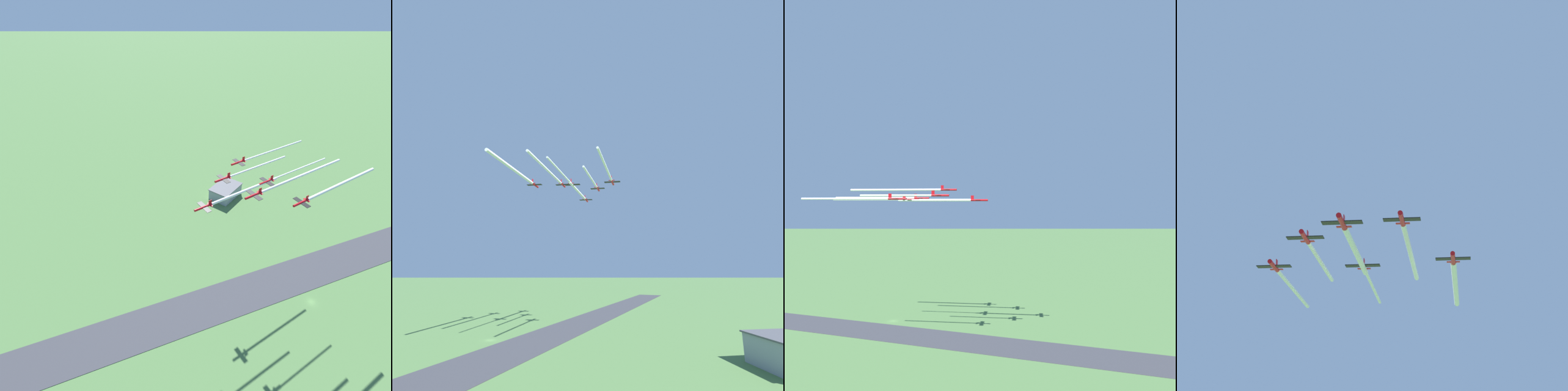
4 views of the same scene
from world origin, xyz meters
TOP-DOWN VIEW (x-y plane):
  - ground_plane at (0.00, 0.00)m, footprint 3000.00×3000.00m
  - runway_strip at (-40.92, 47.21)m, footprint 335.21×219.27m
  - jet_0 at (-40.60, 47.09)m, footprint 8.49×8.27m
  - jet_1 at (-27.73, 31.24)m, footprint 8.49×8.27m
  - jet_2 at (-20.49, 50.64)m, footprint 8.49×8.27m
  - jet_3 at (-14.85, 15.38)m, footprint 8.49×8.27m
  - jet_4 at (-7.61, 34.79)m, footprint 8.49×8.27m
  - jet_5 at (-0.37, 54.19)m, footprint 8.49×8.27m
  - smoke_trail_0 at (-19.38, 39.18)m, footprint 35.51×14.25m
  - smoke_trail_1 at (-0.46, 21.07)m, footprint 47.57×18.68m
  - smoke_trail_2 at (-0.09, 43.03)m, footprint 33.75×13.34m
  - smoke_trail_3 at (10.63, 5.87)m, footprint 44.09×17.55m
  - smoke_trail_4 at (13.55, 26.89)m, footprint 35.23×13.74m
  - smoke_trail_5 at (23.09, 45.43)m, footprint 39.90×15.64m

SIDE VIEW (x-z plane):
  - ground_plane at x=0.00m, z-range 0.00..0.00m
  - runway_strip at x=-40.92m, z-range 0.00..0.20m
  - smoke_trail_0 at x=-19.38m, z-range 70.75..71.99m
  - jet_0 at x=-40.60m, z-range 69.97..72.84m
  - smoke_trail_4 at x=13.55m, z-range 71.24..71.98m
  - jet_4 at x=-7.61m, z-range 70.22..73.09m
  - smoke_trail_5 at x=23.09m, z-range 71.49..72.43m
  - jet_5 at x=-0.37m, z-range 70.57..73.44m
  - smoke_trail_3 at x=10.63m, z-range 72.00..73.37m
  - jet_3 at x=-14.85m, z-range 71.29..74.17m
  - smoke_trail_2 at x=-0.09m, z-range 73.14..74.07m
  - jet_2 at x=-20.49m, z-range 72.21..75.08m
  - smoke_trail_1 at x=-0.46m, z-range 76.43..77.59m
  - jet_1 at x=-27.73m, z-range 75.61..78.48m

